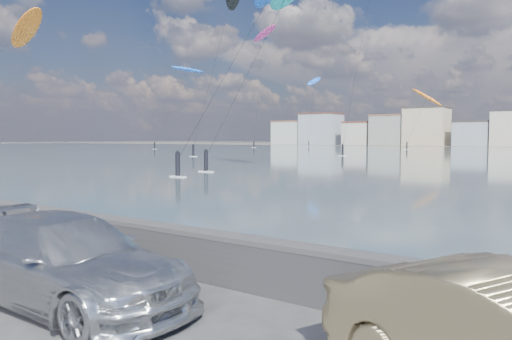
# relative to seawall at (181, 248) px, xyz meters

# --- Properties ---
(ground) EXTENTS (700.00, 700.00, 0.00)m
(ground) POSITION_rel_seawall_xyz_m (0.00, -2.70, -0.58)
(ground) COLOR #333335
(ground) RESTS_ON ground
(seawall) EXTENTS (400.00, 0.36, 1.08)m
(seawall) POSITION_rel_seawall_xyz_m (0.00, 0.00, 0.00)
(seawall) COLOR #28282B
(seawall) RESTS_ON ground
(car_silver) EXTENTS (5.33, 2.22, 1.54)m
(car_silver) POSITION_rel_seawall_xyz_m (-0.35, -2.50, 0.19)
(car_silver) COLOR silver
(car_silver) RESTS_ON ground
(kitesurfer_3) EXTENTS (5.78, 14.67, 26.25)m
(kitesurfer_3) POSITION_rel_seawall_xyz_m (-83.17, 153.16, 22.78)
(kitesurfer_3) COLOR blue
(kitesurfer_3) RESTS_ON ground
(kitesurfer_4) EXTENTS (10.29, 9.45, 38.09)m
(kitesurfer_4) POSITION_rel_seawall_xyz_m (-83.27, 121.86, 34.61)
(kitesurfer_4) COLOR #E5338C
(kitesurfer_4) RESTS_ON ground
(kitesurfer_5) EXTENTS (8.57, 12.19, 16.67)m
(kitesurfer_5) POSITION_rel_seawall_xyz_m (-34.06, 126.44, 12.98)
(kitesurfer_5) COLOR orange
(kitesurfer_5) RESTS_ON ground
(kitesurfer_8) EXTENTS (9.55, 18.04, 19.15)m
(kitesurfer_8) POSITION_rel_seawall_xyz_m (-54.09, 27.23, 16.04)
(kitesurfer_8) COLOR orange
(kitesurfer_8) RESTS_ON ground
(kitesurfer_15) EXTENTS (5.43, 16.17, 22.75)m
(kitesurfer_15) POSITION_rel_seawall_xyz_m (-89.07, 93.23, 20.95)
(kitesurfer_15) COLOR blue
(kitesurfer_15) RESTS_ON ground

